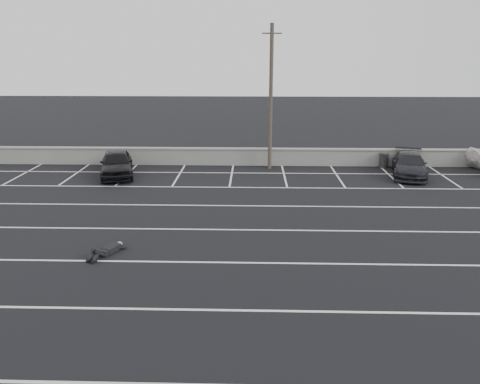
{
  "coord_description": "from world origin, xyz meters",
  "views": [
    {
      "loc": [
        -0.81,
        -14.25,
        6.78
      ],
      "look_at": [
        -1.33,
        4.87,
        1.0
      ],
      "focal_mm": 35.0,
      "sensor_mm": 36.0,
      "label": 1
    }
  ],
  "objects_px": {
    "car_left": "(117,163)",
    "utility_pole": "(271,98)",
    "trash_bin": "(384,160)",
    "person": "(111,246)",
    "car_right": "(409,165)"
  },
  "relations": [
    {
      "from": "car_right",
      "to": "person",
      "type": "bearing_deg",
      "value": -127.52
    },
    {
      "from": "car_right",
      "to": "person",
      "type": "height_order",
      "value": "car_right"
    },
    {
      "from": "utility_pole",
      "to": "trash_bin",
      "type": "relative_size",
      "value": 9.43
    },
    {
      "from": "car_left",
      "to": "utility_pole",
      "type": "height_order",
      "value": "utility_pole"
    },
    {
      "from": "utility_pole",
      "to": "person",
      "type": "bearing_deg",
      "value": -115.69
    },
    {
      "from": "utility_pole",
      "to": "trash_bin",
      "type": "bearing_deg",
      "value": 3.3
    },
    {
      "from": "car_left",
      "to": "utility_pole",
      "type": "bearing_deg",
      "value": -2.01
    },
    {
      "from": "car_left",
      "to": "utility_pole",
      "type": "xyz_separation_m",
      "value": [
        8.68,
        2.0,
        3.46
      ]
    },
    {
      "from": "car_left",
      "to": "person",
      "type": "bearing_deg",
      "value": -90.38
    },
    {
      "from": "car_right",
      "to": "person",
      "type": "relative_size",
      "value": 1.94
    },
    {
      "from": "utility_pole",
      "to": "trash_bin",
      "type": "xyz_separation_m",
      "value": [
        6.93,
        0.4,
        -3.74
      ]
    },
    {
      "from": "person",
      "to": "utility_pole",
      "type": "bearing_deg",
      "value": 89.13
    },
    {
      "from": "car_left",
      "to": "car_right",
      "type": "xyz_separation_m",
      "value": [
        16.51,
        0.46,
        -0.1
      ]
    },
    {
      "from": "car_right",
      "to": "trash_bin",
      "type": "height_order",
      "value": "car_right"
    },
    {
      "from": "car_left",
      "to": "person",
      "type": "distance_m",
      "value": 10.77
    }
  ]
}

